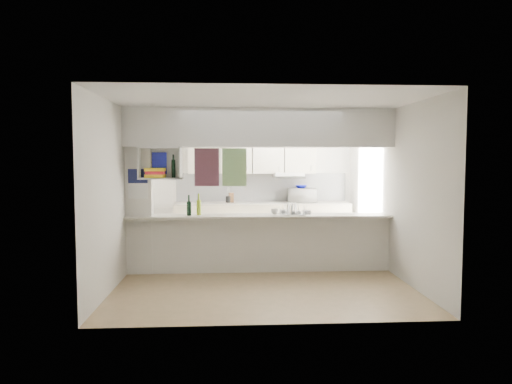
{
  "coord_description": "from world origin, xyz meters",
  "views": [
    {
      "loc": [
        -0.48,
        -7.25,
        1.8
      ],
      "look_at": [
        -0.03,
        0.5,
        1.25
      ],
      "focal_mm": 32.0,
      "sensor_mm": 36.0,
      "label": 1
    }
  ],
  "objects": [
    {
      "name": "ceiling",
      "position": [
        0.0,
        0.0,
        2.6
      ],
      "size": [
        4.8,
        4.8,
        0.0
      ],
      "primitive_type": "plane",
      "color": "white",
      "rests_on": "wall_back"
    },
    {
      "name": "plastic_tubs",
      "position": [
        0.56,
        0.09,
        0.95
      ],
      "size": [
        0.52,
        0.21,
        0.07
      ],
      "color": "silver",
      "rests_on": "breakfast_bar"
    },
    {
      "name": "wall_left",
      "position": [
        -2.1,
        0.0,
        1.3
      ],
      "size": [
        0.0,
        4.8,
        4.8
      ],
      "primitive_type": "plane",
      "rotation": [
        1.57,
        0.0,
        1.57
      ],
      "color": "silver",
      "rests_on": "floor"
    },
    {
      "name": "knife_block",
      "position": [
        -0.44,
        2.18,
        1.02
      ],
      "size": [
        0.1,
        0.09,
        0.2
      ],
      "primitive_type": "cube",
      "rotation": [
        0.0,
        0.0,
        -0.05
      ],
      "color": "#55361D",
      "rests_on": "bench_top"
    },
    {
      "name": "wall_right",
      "position": [
        2.1,
        0.0,
        1.3
      ],
      "size": [
        0.0,
        4.8,
        4.8
      ],
      "primitive_type": "plane",
      "rotation": [
        1.57,
        0.0,
        -1.57
      ],
      "color": "silver",
      "rests_on": "floor"
    },
    {
      "name": "cup",
      "position": [
        0.24,
        -0.05,
        0.98
      ],
      "size": [
        0.14,
        0.14,
        0.09
      ],
      "primitive_type": "imported",
      "rotation": [
        0.0,
        0.0,
        0.21
      ],
      "color": "white",
      "rests_on": "dish_rack"
    },
    {
      "name": "bowl",
      "position": [
        1.0,
        2.1,
        1.25
      ],
      "size": [
        0.25,
        0.25,
        0.06
      ],
      "primitive_type": "imported",
      "color": "#0E139B",
      "rests_on": "microwave"
    },
    {
      "name": "kitchen_run",
      "position": [
        0.16,
        2.14,
        0.83
      ],
      "size": [
        3.6,
        0.63,
        2.24
      ],
      "color": "beige",
      "rests_on": "floor"
    },
    {
      "name": "floor",
      "position": [
        0.0,
        0.0,
        0.0
      ],
      "size": [
        4.8,
        4.8,
        0.0
      ],
      "primitive_type": "plane",
      "color": "#988058",
      "rests_on": "ground"
    },
    {
      "name": "wall_back",
      "position": [
        0.0,
        2.4,
        1.3
      ],
      "size": [
        4.2,
        0.0,
        4.2
      ],
      "primitive_type": "plane",
      "rotation": [
        1.57,
        0.0,
        0.0
      ],
      "color": "silver",
      "rests_on": "floor"
    },
    {
      "name": "utensil_jar",
      "position": [
        -0.51,
        2.15,
        0.99
      ],
      "size": [
        0.1,
        0.1,
        0.14
      ],
      "primitive_type": "cylinder",
      "color": "black",
      "rests_on": "bench_top"
    },
    {
      "name": "cubby_shelf",
      "position": [
        -1.57,
        -0.06,
        1.71
      ],
      "size": [
        0.65,
        0.35,
        0.5
      ],
      "color": "white",
      "rests_on": "bulkhead"
    },
    {
      "name": "dish_rack",
      "position": [
        0.56,
        -0.01,
        1.0
      ],
      "size": [
        0.46,
        0.39,
        0.21
      ],
      "rotation": [
        0.0,
        0.0,
        -0.3
      ],
      "color": "silver",
      "rests_on": "breakfast_bar"
    },
    {
      "name": "servery_partition",
      "position": [
        -0.17,
        0.0,
        1.66
      ],
      "size": [
        4.2,
        0.5,
        2.6
      ],
      "color": "silver",
      "rests_on": "floor"
    },
    {
      "name": "microwave",
      "position": [
        1.02,
        2.07,
        1.07
      ],
      "size": [
        0.55,
        0.39,
        0.3
      ],
      "primitive_type": "imported",
      "rotation": [
        0.0,
        0.0,
        3.18
      ],
      "color": "white",
      "rests_on": "bench_top"
    },
    {
      "name": "wine_bottles",
      "position": [
        -1.05,
        0.02,
        1.05
      ],
      "size": [
        0.22,
        0.15,
        0.34
      ],
      "color": "black",
      "rests_on": "breakfast_bar"
    }
  ]
}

